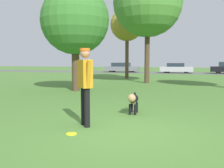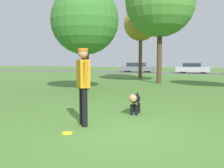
# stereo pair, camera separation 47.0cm
# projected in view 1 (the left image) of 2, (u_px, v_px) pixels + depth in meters

# --- Properties ---
(ground_plane) EXTENTS (120.00, 120.00, 0.00)m
(ground_plane) POSITION_uv_depth(u_px,v_px,m) (125.00, 132.00, 5.45)
(ground_plane) COLOR #4C7A33
(far_road_strip) EXTENTS (120.00, 6.00, 0.01)m
(far_road_strip) POSITION_uv_depth(u_px,v_px,m) (190.00, 73.00, 32.51)
(far_road_strip) COLOR #5B5B59
(far_road_strip) RESTS_ON ground_plane
(person) EXTENTS (0.56, 0.60, 1.76)m
(person) POSITION_uv_depth(u_px,v_px,m) (85.00, 80.00, 5.89)
(person) COLOR black
(person) RESTS_ON ground_plane
(dog) EXTENTS (0.33, 1.01, 0.60)m
(dog) POSITION_uv_depth(u_px,v_px,m) (133.00, 100.00, 7.29)
(dog) COLOR black
(dog) RESTS_ON ground_plane
(frisbee) EXTENTS (0.23, 0.23, 0.02)m
(frisbee) POSITION_uv_depth(u_px,v_px,m) (71.00, 134.00, 5.29)
(frisbee) COLOR yellow
(frisbee) RESTS_ON ground_plane
(tree_far_left) EXTENTS (2.84, 2.84, 6.04)m
(tree_far_left) POSITION_uv_depth(u_px,v_px,m) (127.00, 25.00, 22.26)
(tree_far_left) COLOR brown
(tree_far_left) RESTS_ON ground_plane
(tree_near_left) EXTENTS (3.38, 3.38, 5.19)m
(tree_near_left) POSITION_uv_depth(u_px,v_px,m) (75.00, 20.00, 12.87)
(tree_near_left) COLOR #4C3826
(tree_near_left) RESTS_ON ground_plane
(tree_mid_center) EXTENTS (4.63, 4.63, 7.73)m
(tree_mid_center) POSITION_uv_depth(u_px,v_px,m) (148.00, 2.00, 17.43)
(tree_mid_center) COLOR #4C3826
(tree_mid_center) RESTS_ON ground_plane
(parked_car_grey) EXTENTS (4.58, 1.77, 1.30)m
(parked_car_grey) POSITION_uv_depth(u_px,v_px,m) (122.00, 68.00, 35.66)
(parked_car_grey) COLOR slate
(parked_car_grey) RESTS_ON ground_plane
(parked_car_silver) EXTENTS (4.00, 1.76, 1.26)m
(parked_car_silver) POSITION_uv_depth(u_px,v_px,m) (177.00, 68.00, 32.79)
(parked_car_silver) COLOR #B7B7BC
(parked_car_silver) RESTS_ON ground_plane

